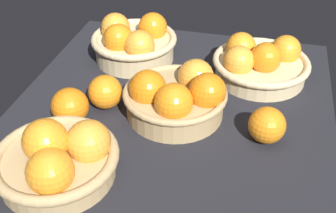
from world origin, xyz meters
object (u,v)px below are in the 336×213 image
(loose_orange_front_gap, at_px, (70,106))
(loose_orange_back_gap, at_px, (106,91))
(basket_near_right, at_px, (58,159))
(loose_orange_side_gap, at_px, (267,125))
(basket_center, at_px, (177,96))
(basket_far_left, at_px, (260,63))
(basket_near_left, at_px, (133,42))

(loose_orange_front_gap, bearing_deg, loose_orange_back_gap, 145.28)
(basket_near_right, distance_m, loose_orange_front_gap, 0.17)
(loose_orange_back_gap, bearing_deg, loose_orange_side_gap, 83.82)
(basket_center, distance_m, loose_orange_back_gap, 0.16)
(basket_far_left, bearing_deg, loose_orange_back_gap, -58.09)
(loose_orange_back_gap, bearing_deg, basket_near_left, -179.29)
(basket_near_right, height_order, loose_orange_front_gap, basket_near_right)
(basket_center, distance_m, loose_orange_side_gap, 0.20)
(basket_center, bearing_deg, loose_orange_front_gap, -69.69)
(basket_near_right, height_order, loose_orange_side_gap, basket_near_right)
(basket_near_left, bearing_deg, loose_orange_front_gap, -9.75)
(basket_center, bearing_deg, basket_near_left, -141.85)
(basket_far_left, xyz_separation_m, basket_near_left, (-0.01, -0.33, 0.01))
(basket_near_right, bearing_deg, basket_far_left, 143.05)
(loose_orange_back_gap, bearing_deg, basket_center, 91.38)
(basket_near_right, bearing_deg, loose_orange_side_gap, 118.50)
(basket_center, height_order, basket_near_right, basket_near_right)
(basket_far_left, distance_m, loose_orange_side_gap, 0.24)
(basket_far_left, height_order, loose_orange_front_gap, basket_far_left)
(basket_center, distance_m, basket_far_left, 0.26)
(loose_orange_front_gap, bearing_deg, basket_far_left, 126.37)
(basket_far_left, xyz_separation_m, loose_orange_front_gap, (0.28, -0.38, -0.00))
(basket_near_left, xyz_separation_m, loose_orange_front_gap, (0.29, -0.05, -0.01))
(loose_orange_front_gap, xyz_separation_m, loose_orange_back_gap, (-0.08, 0.05, -0.00))
(basket_near_right, relative_size, loose_orange_front_gap, 2.87)
(loose_orange_front_gap, bearing_deg, loose_orange_side_gap, 95.19)
(basket_far_left, xyz_separation_m, loose_orange_side_gap, (0.24, 0.03, -0.00))
(basket_far_left, xyz_separation_m, loose_orange_back_gap, (0.20, -0.33, -0.00))
(loose_orange_side_gap, bearing_deg, basket_near_right, -61.50)
(loose_orange_side_gap, bearing_deg, basket_far_left, -172.62)
(loose_orange_front_gap, distance_m, loose_orange_back_gap, 0.09)
(basket_near_left, bearing_deg, basket_center, 38.15)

